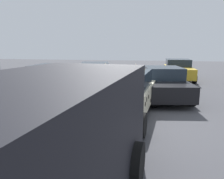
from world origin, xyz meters
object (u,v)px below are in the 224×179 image
art_car_decorated (122,94)px  parked_van_behind_left (18,157)px  parked_sedan_row_back_center (95,73)px  parked_sedan_far_right (163,83)px  parked_sedan_behind_right (178,70)px  parked_sedan_near_left (50,79)px

art_car_decorated → parked_van_behind_left: bearing=1.2°
art_car_decorated → parked_sedan_row_back_center: bearing=-150.5°
art_car_decorated → parked_van_behind_left: parked_van_behind_left is taller
parked_sedan_far_right → parked_sedan_row_back_center: (3.14, 4.00, 0.00)m
parked_sedan_behind_right → parked_sedan_far_right: parked_sedan_behind_right is taller
parked_sedan_behind_right → parked_sedan_row_back_center: parked_sedan_behind_right is taller
parked_sedan_near_left → parked_sedan_far_right: parked_sedan_near_left is taller
parked_sedan_far_right → parked_sedan_row_back_center: parked_sedan_far_right is taller
art_car_decorated → parked_sedan_far_right: 3.18m
parked_van_behind_left → art_car_decorated: bearing=0.7°
parked_sedan_row_back_center → parked_van_behind_left: bearing=177.1°
art_car_decorated → parked_sedan_far_right: (2.81, -1.48, -0.05)m
parked_van_behind_left → parked_sedan_near_left: (7.50, 3.42, -0.37)m
parked_sedan_near_left → parked_sedan_behind_right: parked_sedan_behind_right is taller
parked_sedan_near_left → parked_sedan_far_right: size_ratio=1.00×
parked_sedan_behind_right → parked_sedan_row_back_center: (-2.67, 5.32, -0.03)m
art_car_decorated → parked_sedan_row_back_center: 6.46m
art_car_decorated → parked_sedan_near_left: art_car_decorated is taller
parked_sedan_behind_right → parked_sedan_far_right: 5.96m
parked_van_behind_left → parked_sedan_far_right: bearing=-8.1°
art_car_decorated → parked_sedan_behind_right: bearing=168.5°
parked_van_behind_left → parked_sedan_far_right: size_ratio=1.17×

